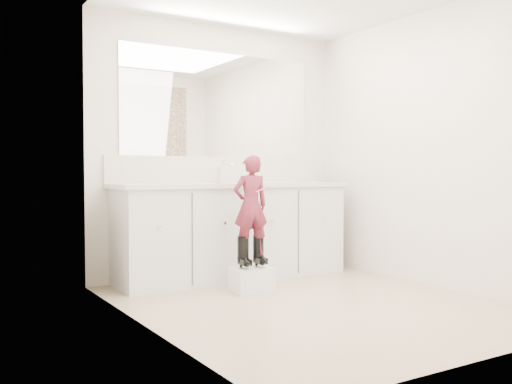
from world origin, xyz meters
TOP-DOWN VIEW (x-y plane):
  - floor at (0.00, 0.00)m, footprint 3.00×3.00m
  - wall_back at (0.00, 1.50)m, footprint 2.60×0.00m
  - wall_front at (0.00, -1.50)m, footprint 2.60×0.00m
  - wall_left at (-1.30, 0.00)m, footprint 0.00×3.00m
  - wall_right at (1.30, 0.00)m, footprint 0.00×3.00m
  - vanity_cabinet at (0.00, 1.23)m, footprint 2.20×0.55m
  - countertop at (0.00, 1.21)m, footprint 2.28×0.58m
  - backsplash at (0.00, 1.49)m, footprint 2.28×0.03m
  - mirror at (0.00, 1.49)m, footprint 2.00×0.02m
  - dot_panel at (0.00, -1.49)m, footprint 2.00×0.01m
  - faucet at (0.00, 1.38)m, footprint 0.08×0.08m
  - cup at (0.20, 1.23)m, footprint 0.10×0.10m
  - soap_bottle at (-0.13, 1.18)m, footprint 0.11×0.11m
  - step_stool at (-0.17, 0.61)m, footprint 0.35×0.30m
  - boot_left at (-0.24, 0.63)m, footprint 0.12×0.19m
  - boot_right at (-0.09, 0.63)m, footprint 0.12×0.19m
  - toddler at (-0.17, 0.63)m, footprint 0.32×0.23m
  - toothbrush at (-0.10, 0.55)m, footprint 0.14×0.03m

SIDE VIEW (x-z plane):
  - floor at x=0.00m, z-range 0.00..0.00m
  - step_stool at x=-0.17m, z-range 0.00..0.20m
  - boot_left at x=-0.24m, z-range 0.20..0.46m
  - boot_right at x=-0.09m, z-range 0.20..0.46m
  - vanity_cabinet at x=0.00m, z-range 0.00..0.85m
  - toddler at x=-0.17m, z-range 0.30..1.13m
  - toothbrush at x=-0.10m, z-range 0.82..0.88m
  - countertop at x=0.00m, z-range 0.85..0.89m
  - cup at x=0.20m, z-range 0.89..0.98m
  - faucet at x=0.00m, z-range 0.89..0.99m
  - soap_bottle at x=-0.13m, z-range 0.89..1.11m
  - backsplash at x=0.00m, z-range 0.89..1.14m
  - wall_back at x=0.00m, z-range -0.10..2.50m
  - wall_front at x=0.00m, z-range -0.10..2.50m
  - wall_left at x=-1.30m, z-range -0.30..2.70m
  - wall_right at x=1.30m, z-range -0.30..2.70m
  - mirror at x=0.00m, z-range 1.14..2.14m
  - dot_panel at x=0.00m, z-range 1.05..2.25m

